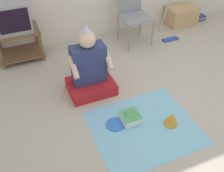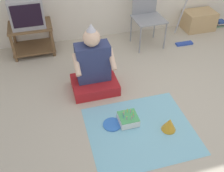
{
  "view_description": "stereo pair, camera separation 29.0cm",
  "coord_description": "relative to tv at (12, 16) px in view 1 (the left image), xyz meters",
  "views": [
    {
      "loc": [
        -1.61,
        -1.89,
        2.2
      ],
      "look_at": [
        -0.73,
        0.18,
        0.35
      ],
      "focal_mm": 42.0,
      "sensor_mm": 36.0,
      "label": 1
    },
    {
      "loc": [
        -1.33,
        -1.98,
        2.2
      ],
      "look_at": [
        -0.73,
        0.18,
        0.35
      ],
      "focal_mm": 42.0,
      "sensor_mm": 36.0,
      "label": 2
    }
  ],
  "objects": [
    {
      "name": "dust_mop",
      "position": [
        2.36,
        -0.33,
        -0.31
      ],
      "size": [
        0.28,
        0.41,
        1.21
      ],
      "color": "#2D4CB2",
      "rests_on": "ground_plane"
    },
    {
      "name": "party_cloth",
      "position": [
        1.03,
        -1.96,
        -0.66
      ],
      "size": [
        1.14,
        0.99,
        0.01
      ],
      "color": "#7FC6E0",
      "rests_on": "ground_plane"
    },
    {
      "name": "book_pile",
      "position": [
        3.28,
        -0.01,
        -0.61
      ],
      "size": [
        0.2,
        0.14,
        0.1
      ],
      "color": "#60936B",
      "rests_on": "ground_plane"
    },
    {
      "name": "paper_plate",
      "position": [
        0.75,
        -1.8,
        -0.66
      ],
      "size": [
        0.21,
        0.21,
        0.01
      ],
      "color": "blue",
      "rests_on": "party_cloth"
    },
    {
      "name": "party_hat_blue",
      "position": [
        1.33,
        -2.03,
        -0.58
      ],
      "size": [
        0.16,
        0.16,
        0.16
      ],
      "color": "gold",
      "rests_on": "party_cloth"
    },
    {
      "name": "tv",
      "position": [
        0.0,
        0.0,
        0.0
      ],
      "size": [
        0.46,
        0.41,
        0.41
      ],
      "color": "#99999E",
      "rests_on": "tv_stand"
    },
    {
      "name": "birthday_cake",
      "position": [
        0.94,
        -1.81,
        -0.61
      ],
      "size": [
        0.21,
        0.21,
        0.15
      ],
      "color": "white",
      "rests_on": "party_cloth"
    },
    {
      "name": "folding_chair",
      "position": [
        1.76,
        -0.18,
        -0.14
      ],
      "size": [
        0.47,
        0.44,
        0.91
      ],
      "color": "gray",
      "rests_on": "ground_plane"
    },
    {
      "name": "cardboard_box_stack",
      "position": [
        2.84,
        0.01,
        -0.51
      ],
      "size": [
        0.53,
        0.36,
        0.32
      ],
      "color": "tan",
      "rests_on": "ground_plane"
    },
    {
      "name": "person_seated",
      "position": [
        0.71,
        -1.11,
        -0.37
      ],
      "size": [
        0.57,
        0.45,
        0.9
      ],
      "color": "red",
      "rests_on": "ground_plane"
    },
    {
      "name": "tv_stand",
      "position": [
        -0.0,
        -0.01,
        -0.39
      ],
      "size": [
        0.62,
        0.45,
        0.46
      ],
      "color": "brown",
      "rests_on": "ground_plane"
    },
    {
      "name": "ground_plane",
      "position": [
        1.55,
        -1.73,
        -0.67
      ],
      "size": [
        16.0,
        16.0,
        0.0
      ],
      "primitive_type": "plane",
      "color": "#BCB29E"
    }
  ]
}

